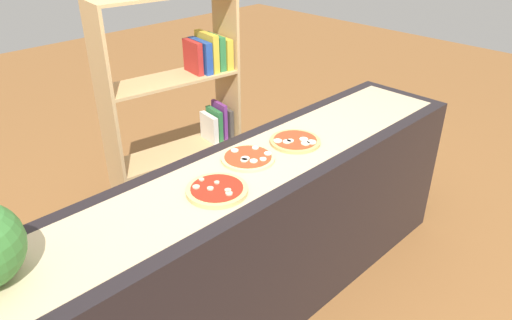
{
  "coord_description": "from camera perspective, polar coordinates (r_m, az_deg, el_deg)",
  "views": [
    {
      "loc": [
        -1.36,
        -1.38,
        1.97
      ],
      "look_at": [
        0.0,
        0.0,
        0.9
      ],
      "focal_mm": 33.45,
      "sensor_mm": 36.0,
      "label": 1
    }
  ],
  "objects": [
    {
      "name": "pizza_mozzarella_1",
      "position": [
        2.25,
        -0.95,
        0.27
      ],
      "size": [
        0.26,
        0.26,
        0.02
      ],
      "color": "#E5C17F",
      "rests_on": "parchment_paper"
    },
    {
      "name": "pizza_mozzarella_2",
      "position": [
        2.41,
        4.7,
        2.27
      ],
      "size": [
        0.26,
        0.26,
        0.02
      ],
      "color": "tan",
      "rests_on": "parchment_paper"
    },
    {
      "name": "bookshelf",
      "position": [
        3.11,
        -8.16,
        5.67
      ],
      "size": [
        0.88,
        0.38,
        1.51
      ],
      "color": "tan",
      "rests_on": "ground_plane"
    },
    {
      "name": "counter",
      "position": [
        2.47,
        0.0,
        -9.43
      ],
      "size": [
        2.69,
        0.57,
        0.88
      ],
      "primitive_type": "cube",
      "color": "black",
      "rests_on": "ground_plane"
    },
    {
      "name": "pizza_mushroom_0",
      "position": [
        2.01,
        -4.7,
        -3.58
      ],
      "size": [
        0.26,
        0.26,
        0.03
      ],
      "color": "#DBB26B",
      "rests_on": "parchment_paper"
    },
    {
      "name": "ground_plane",
      "position": [
        2.76,
        0.0,
        -16.63
      ],
      "size": [
        12.0,
        12.0,
        0.0
      ],
      "primitive_type": "plane",
      "color": "brown"
    },
    {
      "name": "parchment_paper",
      "position": [
        2.22,
        0.0,
        -0.43
      ],
      "size": [
        2.55,
        0.42,
        0.0
      ],
      "primitive_type": "cube",
      "color": "tan",
      "rests_on": "counter"
    }
  ]
}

